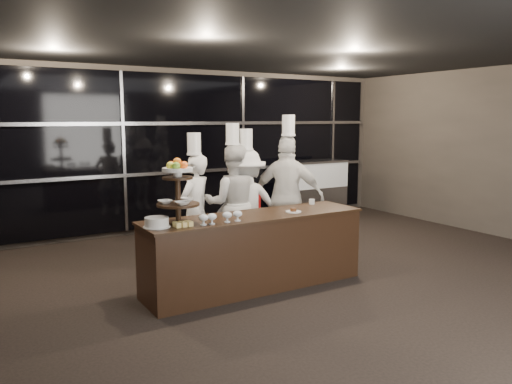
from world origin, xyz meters
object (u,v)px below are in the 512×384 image
display_stand (178,187)px  display_case (315,187)px  chef_d (288,196)px  layer_cake (157,222)px  chef_b (233,203)px  chef_a (195,209)px  chef_c (246,204)px  buffet_counter (255,251)px

display_stand → display_case: (4.18, 2.90, -0.65)m
display_stand → display_case: bearing=34.8°
display_case → chef_d: (-2.06, -2.00, 0.25)m
layer_cake → display_case: 5.35m
display_case → chef_b: (-2.86, -1.76, 0.19)m
layer_cake → chef_a: (1.03, 1.28, -0.14)m
display_stand → chef_c: bearing=36.5°
display_stand → chef_a: bearing=58.4°
chef_b → chef_c: bearing=-0.4°
chef_a → chef_b: (0.56, -0.09, 0.05)m
display_case → layer_cake: bearing=-146.5°
display_case → display_stand: bearing=-145.2°
display_stand → chef_a: (0.75, 1.23, -0.51)m
display_stand → chef_a: chef_a is taller
chef_b → chef_c: (0.22, -0.00, -0.04)m
chef_c → chef_b: bearing=179.6°
layer_cake → chef_b: (1.59, 1.19, -0.10)m
layer_cake → chef_c: size_ratio=0.15×
chef_c → layer_cake: bearing=-146.7°
display_case → chef_d: 2.88m
layer_cake → chef_c: bearing=33.3°
layer_cake → display_case: (4.45, 2.95, -0.29)m
display_case → chef_a: (-3.42, -1.67, 0.14)m
buffet_counter → display_stand: (-1.00, -0.00, 0.87)m
chef_b → chef_d: (0.80, -0.24, 0.06)m
buffet_counter → chef_c: (0.54, 1.14, 0.37)m
chef_a → chef_c: (0.78, -0.09, 0.00)m
chef_d → buffet_counter: bearing=-141.2°
display_stand → layer_cake: display_stand is taller
display_stand → chef_c: chef_c is taller
chef_a → chef_c: chef_c is taller
layer_cake → chef_b: chef_b is taller
chef_d → chef_c: bearing=157.4°
buffet_counter → chef_d: (1.12, 0.90, 0.47)m
layer_cake → display_case: display_case is taller
chef_a → chef_b: chef_b is taller
buffet_counter → layer_cake: (-1.27, -0.05, 0.51)m
display_stand → chef_d: size_ratio=0.35×
chef_a → chef_c: bearing=-6.4°
display_stand → layer_cake: 0.46m
chef_b → display_stand: bearing=-139.1°
buffet_counter → chef_a: size_ratio=1.50×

